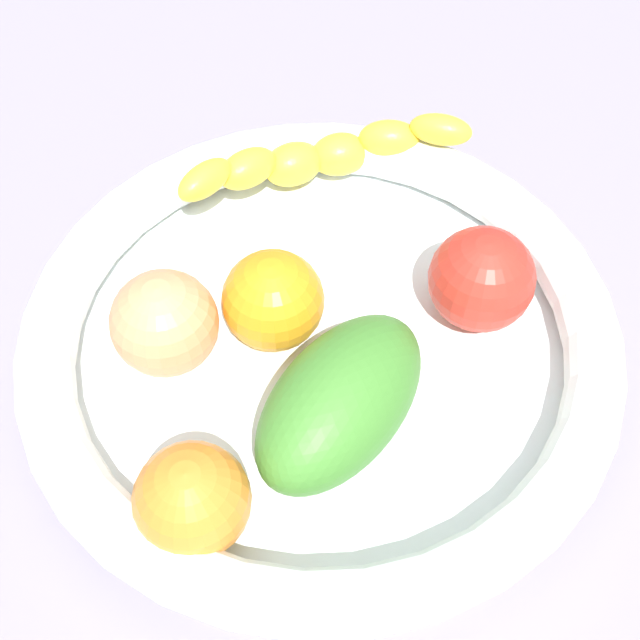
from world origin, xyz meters
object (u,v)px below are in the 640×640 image
tomato_red (481,279)px  peach_blush (165,323)px  fruit_bowl (320,339)px  orange_mid_left (272,301)px  banana_draped_left (319,156)px  mango_green (341,401)px  orange_front (192,500)px

tomato_red → peach_blush: bearing=-144.6°
fruit_bowl → orange_mid_left: (-3.16, -0.09, 2.17)cm
fruit_bowl → banana_draped_left: banana_draped_left is taller
fruit_bowl → mango_green: size_ratio=2.91×
fruit_bowl → tomato_red: bearing=41.8°
orange_mid_left → mango_green: mango_green is taller
orange_mid_left → banana_draped_left: bearing=103.1°
fruit_bowl → tomato_red: tomato_red is taller
fruit_bowl → orange_front: bearing=-94.0°
tomato_red → mango_green: size_ratio=0.53×
orange_front → tomato_red: 21.97cm
orange_mid_left → tomato_red: 12.94cm
tomato_red → orange_front: bearing=-113.2°
peach_blush → orange_front: bearing=-51.0°
fruit_bowl → orange_front: size_ratio=5.93×
fruit_bowl → mango_green: bearing=-53.2°
mango_green → fruit_bowl: bearing=126.8°
orange_mid_left → peach_blush: peach_blush is taller
fruit_bowl → orange_front: orange_front is taller
orange_mid_left → mango_green: size_ratio=0.50×
orange_front → orange_mid_left: orange_mid_left is taller
banana_draped_left → mango_green: bearing=-61.0°
fruit_bowl → orange_front: 13.49cm
banana_draped_left → mango_green: 19.89cm
banana_draped_left → peach_blush: size_ratio=2.50×
peach_blush → banana_draped_left: bearing=83.2°
mango_green → banana_draped_left: bearing=119.0°
mango_green → peach_blush: bearing=178.1°
peach_blush → mango_green: (11.68, -0.38, 0.03)cm
orange_mid_left → tomato_red: (10.88, 7.00, 0.17)cm
banana_draped_left → tomato_red: tomato_red is taller
peach_blush → tomato_red: bearing=35.4°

